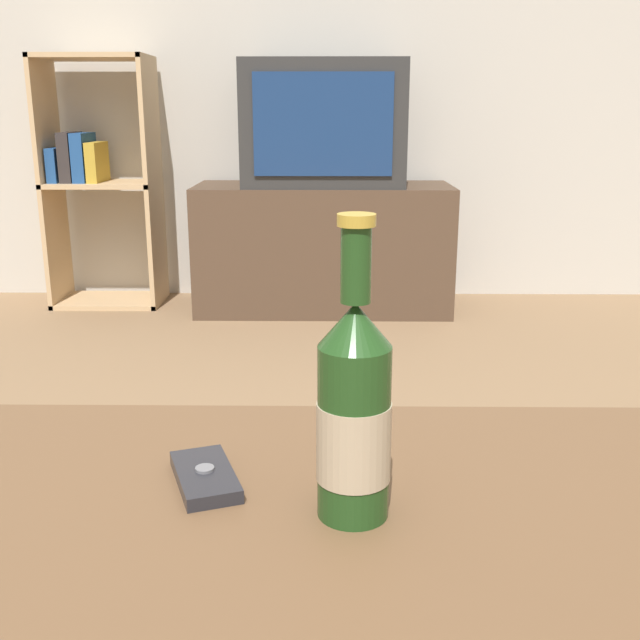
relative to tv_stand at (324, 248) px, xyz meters
name	(u,v)px	position (x,y,z in m)	size (l,w,h in m)	color
back_wall	(324,6)	(0.00, 0.30, 1.03)	(8.00, 0.05, 2.60)	beige
tv_stand	(324,248)	(0.00, 0.00, 0.00)	(1.10, 0.45, 0.55)	#4C3828
television	(325,124)	(0.00, 0.00, 0.53)	(0.67, 0.44, 0.51)	#2D2D2D
bookshelf	(96,178)	(-1.01, 0.08, 0.30)	(0.48, 0.30, 1.08)	tan
beer_bottle	(354,413)	(0.04, -2.64, 0.32)	(0.07, 0.07, 0.27)	#1E4219
cell_phone	(205,476)	(-0.10, -2.58, 0.23)	(0.09, 0.12, 0.02)	#232328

